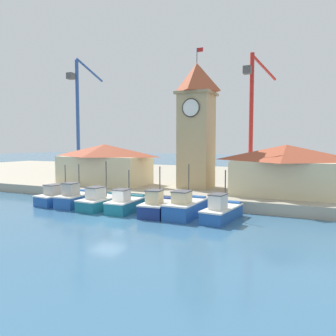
# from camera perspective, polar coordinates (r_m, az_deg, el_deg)

# --- Properties ---
(ground_plane) EXTENTS (300.00, 300.00, 0.00)m
(ground_plane) POSITION_cam_1_polar(r_m,az_deg,el_deg) (26.88, -10.51, -8.63)
(ground_plane) COLOR #386689
(quay_wharf) EXTENTS (120.00, 40.00, 1.03)m
(quay_wharf) POSITION_cam_1_polar(r_m,az_deg,el_deg) (50.55, 7.23, -1.93)
(quay_wharf) COLOR #A89E89
(quay_wharf) RESTS_ON ground
(fishing_boat_far_left) EXTENTS (2.64, 5.15, 3.83)m
(fishing_boat_far_left) POSITION_cam_1_polar(r_m,az_deg,el_deg) (34.25, -18.25, -4.81)
(fishing_boat_far_left) COLOR #2356A8
(fishing_boat_far_left) RESTS_ON ground
(fishing_boat_left_outer) EXTENTS (2.19, 4.35, 3.98)m
(fishing_boat_left_outer) POSITION_cam_1_polar(r_m,az_deg,el_deg) (32.38, -15.80, -5.08)
(fishing_boat_left_outer) COLOR #2356A8
(fishing_boat_left_outer) RESTS_ON ground
(fishing_boat_left_inner) EXTENTS (2.42, 5.10, 4.35)m
(fishing_boat_left_inner) POSITION_cam_1_polar(r_m,az_deg,el_deg) (30.67, -11.50, -5.68)
(fishing_boat_left_inner) COLOR #196B7F
(fishing_boat_left_inner) RESTS_ON ground
(fishing_boat_mid_left) EXTENTS (2.11, 4.47, 3.64)m
(fishing_boat_mid_left) POSITION_cam_1_polar(r_m,az_deg,el_deg) (29.10, -7.37, -6.17)
(fishing_boat_mid_left) COLOR #196B7F
(fishing_boat_mid_left) RESTS_ON ground
(fishing_boat_center) EXTENTS (2.33, 4.27, 4.05)m
(fishing_boat_center) POSITION_cam_1_polar(r_m,az_deg,el_deg) (27.42, -1.86, -6.70)
(fishing_boat_center) COLOR navy
(fishing_boat_center) RESTS_ON ground
(fishing_boat_mid_right) EXTENTS (2.28, 4.87, 4.28)m
(fishing_boat_mid_right) POSITION_cam_1_polar(r_m,az_deg,el_deg) (26.83, 3.07, -6.85)
(fishing_boat_mid_right) COLOR #2356A8
(fishing_boat_mid_right) RESTS_ON ground
(fishing_boat_right_inner) EXTENTS (2.31, 5.04, 3.89)m
(fishing_boat_right_inner) POSITION_cam_1_polar(r_m,az_deg,el_deg) (25.97, 9.32, -7.45)
(fishing_boat_right_inner) COLOR #2356A8
(fishing_boat_right_inner) RESTS_ON ground
(clock_tower) EXTENTS (3.91, 3.91, 15.35)m
(clock_tower) POSITION_cam_1_polar(r_m,az_deg,el_deg) (36.73, 4.98, 7.90)
(clock_tower) COLOR tan
(clock_tower) RESTS_ON quay_wharf
(warehouse_left) EXTENTS (10.95, 5.93, 4.85)m
(warehouse_left) POSITION_cam_1_polar(r_m,az_deg,el_deg) (40.56, -10.97, 0.74)
(warehouse_left) COLOR beige
(warehouse_left) RESTS_ON quay_wharf
(warehouse_right) EXTENTS (10.05, 7.23, 4.83)m
(warehouse_right) POSITION_cam_1_polar(r_m,az_deg,el_deg) (33.75, 19.84, -0.17)
(warehouse_right) COLOR beige
(warehouse_right) RESTS_ON quay_wharf
(port_crane_near) EXTENTS (2.25, 7.16, 18.79)m
(port_crane_near) POSITION_cam_1_polar(r_m,az_deg,el_deg) (56.15, -15.34, 6.36)
(port_crane_near) COLOR navy
(port_crane_near) RESTS_ON quay_wharf
(port_crane_far) EXTENTS (3.24, 9.26, 16.94)m
(port_crane_far) POSITION_cam_1_polar(r_m,az_deg,el_deg) (45.98, 14.36, 6.29)
(port_crane_far) COLOR maroon
(port_crane_far) RESTS_ON quay_wharf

